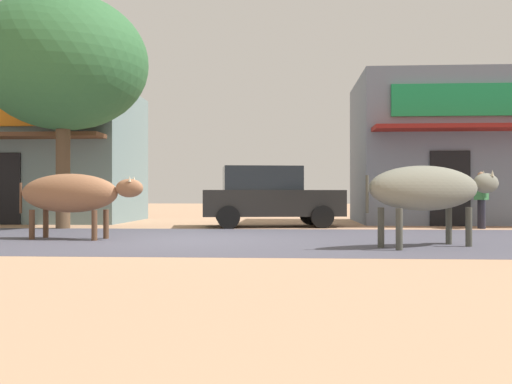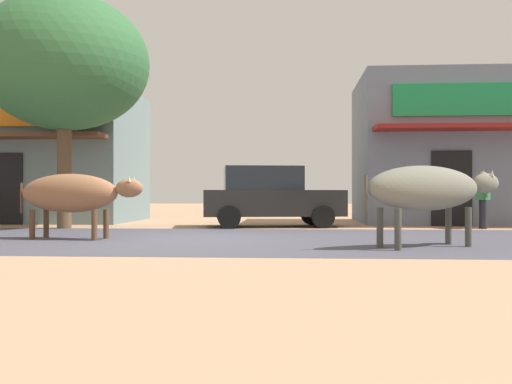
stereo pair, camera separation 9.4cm
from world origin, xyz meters
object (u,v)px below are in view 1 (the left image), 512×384
object	(u,v)px
cow_far_dark	(428,189)
cow_near_brown	(72,194)
roadside_tree	(63,63)
parked_hatchback_car	(269,196)
pedestrian_by_shop	(481,196)

from	to	relation	value
cow_far_dark	cow_near_brown	bearing A→B (deg)	169.29
roadside_tree	cow_far_dark	size ratio (longest dim) A/B	2.25
roadside_tree	cow_near_brown	bearing A→B (deg)	-64.84
roadside_tree	cow_near_brown	distance (m)	5.04
parked_hatchback_car	cow_far_dark	world-z (taller)	parked_hatchback_car
roadside_tree	cow_near_brown	xyz separation A→B (m)	(1.58, -3.36, -3.41)
parked_hatchback_car	cow_far_dark	xyz separation A→B (m)	(2.90, -5.67, 0.14)
cow_near_brown	pedestrian_by_shop	world-z (taller)	pedestrian_by_shop
roadside_tree	parked_hatchback_car	size ratio (longest dim) A/B	1.53
parked_hatchback_car	cow_near_brown	world-z (taller)	parked_hatchback_car
parked_hatchback_car	cow_near_brown	bearing A→B (deg)	-130.36
parked_hatchback_car	pedestrian_by_shop	bearing A→B (deg)	-5.51
roadside_tree	pedestrian_by_shop	world-z (taller)	roadside_tree
roadside_tree	cow_far_dark	bearing A→B (deg)	-29.29
cow_far_dark	pedestrian_by_shop	size ratio (longest dim) A/B	1.83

